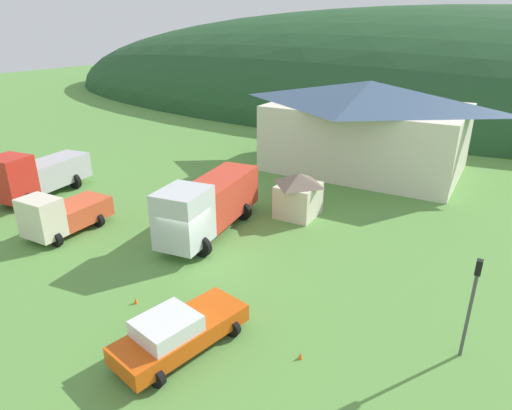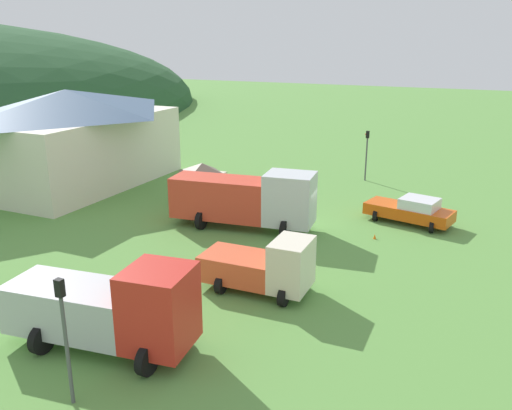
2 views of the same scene
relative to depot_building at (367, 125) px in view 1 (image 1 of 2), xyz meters
name	(u,v)px [view 1 (image 1 of 2)]	position (x,y,z in m)	size (l,w,h in m)	color
ground_plane	(193,259)	(-2.75, -19.67, -3.69)	(200.00, 200.00, 0.00)	#5B9342
forested_hill_backdrop	(422,102)	(-2.75, 38.55, -3.69)	(137.23, 60.00, 27.87)	#234C28
depot_building	(367,125)	(0.00, 0.00, 0.00)	(15.97, 11.04, 7.16)	silver
play_shed_cream	(298,194)	(-0.50, -11.85, -2.25)	(2.52, 2.74, 2.80)	beige
crane_truck_red	(36,174)	(-17.52, -17.95, -2.02)	(3.57, 7.21, 3.40)	red
light_truck_cream	(61,214)	(-11.00, -21.05, -2.46)	(2.73, 4.93, 2.59)	beige
tow_truck_silver	(208,204)	(-3.82, -16.81, -1.83)	(3.68, 8.68, 3.52)	silver
service_pickup_orange	(178,332)	(1.08, -25.46, -2.86)	(3.10, 5.47, 1.66)	#DD520F
traffic_light_east	(472,298)	(10.11, -20.50, -1.25)	(0.20, 0.32, 3.94)	#4C4C51
traffic_cone_near_pickup	(300,358)	(5.14, -23.62, -3.69)	(0.36, 0.36, 0.51)	orange
traffic_cone_mid_row	(136,303)	(-2.47, -24.08, -3.69)	(0.36, 0.36, 0.56)	orange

